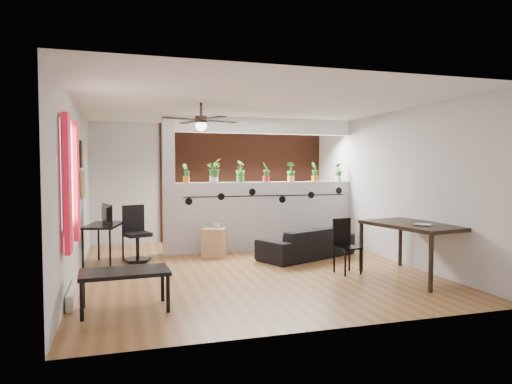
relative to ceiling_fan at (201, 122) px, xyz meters
name	(u,v)px	position (x,y,z in m)	size (l,w,h in m)	color
room_shell	(247,188)	(0.80, 0.30, -1.01)	(6.30, 7.10, 2.90)	brown
partition_wall	(266,216)	(1.60, 1.80, -1.64)	(3.60, 0.18, 1.35)	#BCBCC1
ceiling_header	(266,126)	(1.60, 1.80, 0.14)	(3.60, 0.18, 0.30)	silver
pier_column	(169,185)	(-0.31, 1.80, -1.01)	(0.22, 0.20, 2.60)	#BCBCC1
brick_panel	(246,182)	(1.60, 3.27, -1.01)	(3.90, 0.05, 2.60)	#B05233
vine_decal	(267,196)	(1.60, 1.70, -1.23)	(3.31, 0.01, 0.30)	black
window_assembly	(70,178)	(-1.76, -0.90, -0.81)	(0.09, 1.30, 1.55)	white
baseboard_heater	(74,293)	(-1.74, -0.90, -2.22)	(0.08, 1.00, 0.18)	silver
corkboard	(83,185)	(-1.78, 1.25, -0.96)	(0.03, 0.60, 0.45)	olive
framed_art	(82,154)	(-1.78, 1.20, -0.46)	(0.03, 0.34, 0.44)	#8C7259
ceiling_fan	(201,122)	(0.00, 0.00, 0.00)	(1.19, 1.19, 0.43)	black
potted_plant_0	(186,172)	(0.02, 1.80, -0.77)	(0.18, 0.15, 0.36)	#CA6D17
potted_plant_1	(214,170)	(0.55, 1.80, -0.72)	(0.22, 0.26, 0.45)	white
potted_plant_2	(240,171)	(1.07, 1.80, -0.74)	(0.26, 0.27, 0.42)	green
potted_plant_3	(266,171)	(1.60, 1.80, -0.75)	(0.25, 0.25, 0.40)	#AF1C2B
potted_plant_4	(291,171)	(2.13, 1.80, -0.76)	(0.25, 0.23, 0.39)	#E3AD50
potted_plant_5	(315,171)	(2.65, 1.80, -0.75)	(0.23, 0.25, 0.39)	orange
potted_plant_6	(338,172)	(3.18, 1.80, -0.76)	(0.23, 0.21, 0.38)	silver
sofa	(307,243)	(2.06, 0.81, -2.05)	(1.78, 0.70, 0.52)	black
cube_shelf	(214,242)	(0.47, 1.39, -2.05)	(0.43, 0.38, 0.52)	tan
cup	(217,225)	(0.52, 1.39, -1.75)	(0.12, 0.12, 0.09)	gray
computer_desk	(104,228)	(-1.45, 1.14, -1.69)	(0.71, 1.05, 0.69)	black
monitor	(104,218)	(-1.45, 1.29, -1.53)	(0.05, 0.31, 0.18)	black
office_chair	(136,237)	(-0.92, 1.33, -1.89)	(0.51, 0.52, 0.96)	black
dining_table	(414,229)	(2.98, -1.06, -1.59)	(1.14, 1.61, 0.81)	black
book	(421,225)	(2.88, -1.36, -1.50)	(0.17, 0.23, 0.02)	gray
folding_chair	(345,241)	(2.15, -0.48, -1.82)	(0.39, 0.39, 0.84)	black
coffee_table	(125,275)	(-1.14, -1.47, -1.90)	(1.01, 0.59, 0.46)	black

